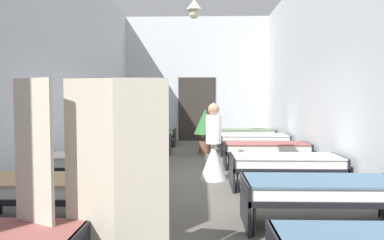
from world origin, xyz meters
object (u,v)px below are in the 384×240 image
nurse_near_aisle (214,152)px  bed_left_row_2 (98,162)px  bed_right_row_2 (286,163)px  bed_right_row_3 (266,148)px  bed_left_row_4 (137,139)px  privacy_screen (89,187)px  bed_left_row_1 (53,189)px  bed_left_row_5 (147,133)px  bed_right_row_1 (322,190)px  bed_left_row_3 (122,148)px  bed_right_row_4 (254,139)px  bed_right_row_5 (245,133)px  potted_plant (205,125)px

nurse_near_aisle → bed_left_row_2: bearing=-49.4°
bed_right_row_2 → bed_right_row_3: same height
bed_right_row_2 → bed_left_row_4: 5.03m
bed_right_row_2 → privacy_screen: privacy_screen is taller
bed_left_row_1 → bed_left_row_5: (0.00, 7.60, 0.00)m
bed_right_row_1 → bed_left_row_3: same height
bed_left_row_2 → privacy_screen: privacy_screen is taller
bed_left_row_1 → bed_right_row_4: (3.29, 5.70, 0.00)m
bed_left_row_4 → bed_left_row_3: bearing=-90.0°
bed_left_row_4 → nurse_near_aisle: (2.06, -3.16, 0.09)m
bed_left_row_2 → bed_left_row_4: size_ratio=1.00×
bed_left_row_1 → bed_right_row_5: size_ratio=1.00×
bed_left_row_5 → privacy_screen: 9.24m
bed_right_row_3 → nurse_near_aisle: nurse_near_aisle is taller
bed_left_row_3 → nurse_near_aisle: bearing=-31.4°
bed_right_row_3 → bed_right_row_4: same height
bed_left_row_1 → bed_left_row_4: same height
bed_right_row_4 → bed_left_row_5: same height
bed_left_row_4 → privacy_screen: privacy_screen is taller
bed_right_row_2 → potted_plant: 4.29m
bed_right_row_2 → bed_left_row_1: bearing=-150.0°
bed_right_row_1 → bed_left_row_5: (-3.29, 7.60, 0.00)m
bed_left_row_2 → bed_left_row_5: same height
bed_left_row_2 → nurse_near_aisle: (2.06, 0.64, 0.09)m
bed_right_row_2 → privacy_screen: 4.22m
bed_right_row_2 → bed_left_row_5: bearing=120.0°
bed_left_row_4 → potted_plant: bearing=7.4°
bed_left_row_1 → bed_left_row_4: size_ratio=1.00×
bed_left_row_3 → bed_right_row_2: bearing=-30.0°
bed_left_row_2 → bed_right_row_3: same height
bed_left_row_2 → bed_right_row_2: bearing=0.0°
bed_left_row_4 → bed_right_row_5: 3.80m
bed_right_row_5 → nurse_near_aisle: nurse_near_aisle is taller
bed_left_row_3 → nurse_near_aisle: 2.42m
bed_left_row_5 → nurse_near_aisle: size_ratio=1.28×
bed_left_row_5 → bed_right_row_5: (3.29, 0.00, 0.00)m
bed_right_row_4 → potted_plant: (-1.37, 0.25, 0.39)m
bed_right_row_5 → bed_right_row_3: bearing=-90.0°
bed_left_row_1 → bed_right_row_5: same height
bed_left_row_1 → bed_right_row_2: (3.29, 1.90, 0.00)m
bed_left_row_2 → bed_left_row_4: same height
bed_left_row_1 → bed_left_row_2: (0.00, 1.90, 0.00)m
bed_right_row_2 → potted_plant: (-1.37, 4.05, 0.39)m
bed_left_row_3 → potted_plant: (1.93, 2.15, 0.39)m
bed_left_row_1 → potted_plant: 6.27m
bed_right_row_5 → potted_plant: potted_plant is taller
bed_left_row_1 → bed_left_row_3: size_ratio=1.00×
privacy_screen → bed_left_row_5: bearing=106.3°
bed_right_row_1 → bed_right_row_4: (0.00, 5.70, 0.00)m
privacy_screen → bed_right_row_2: bearing=66.5°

